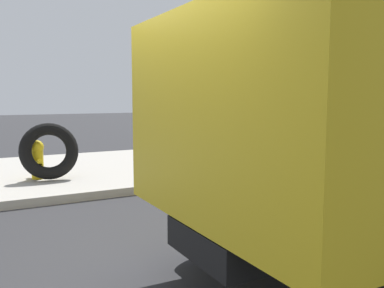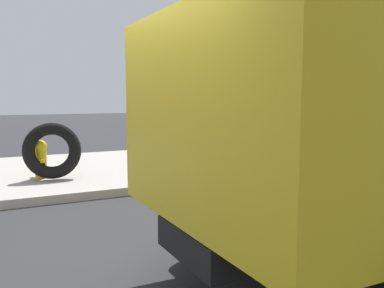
# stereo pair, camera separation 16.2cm
# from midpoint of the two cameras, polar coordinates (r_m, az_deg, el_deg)

# --- Properties ---
(sidewalk_curb) EXTENTS (36.00, 5.00, 0.15)m
(sidewalk_curb) POSITION_cam_midpoint_polar(r_m,az_deg,el_deg) (9.80, -15.78, -3.64)
(sidewalk_curb) COLOR #ADA89E
(sidewalk_curb) RESTS_ON ground
(fire_hydrant) EXTENTS (0.26, 0.59, 0.76)m
(fire_hydrant) POSITION_cam_midpoint_polar(r_m,az_deg,el_deg) (8.75, -19.28, -1.80)
(fire_hydrant) COLOR yellow
(fire_hydrant) RESTS_ON sidewalk_curb
(loose_tire) EXTENTS (1.14, 0.63, 1.12)m
(loose_tire) POSITION_cam_midpoint_polar(r_m,az_deg,el_deg) (8.55, -17.86, -0.85)
(loose_tire) COLOR black
(loose_tire) RESTS_ON sidewalk_curb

